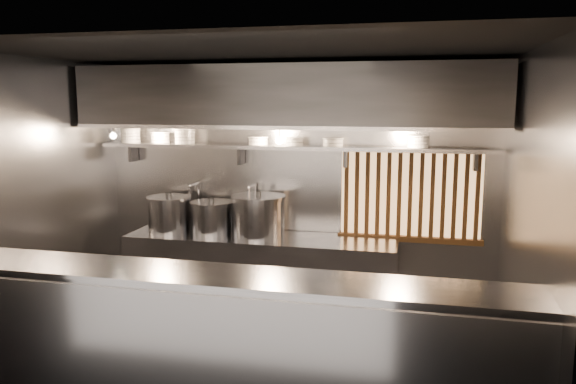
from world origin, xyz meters
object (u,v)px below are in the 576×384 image
at_px(stock_pot_left, 212,217).
at_px(stock_pot_right, 258,216).
at_px(heat_lamp, 112,130).
at_px(pendant_bulb, 279,140).
at_px(stock_pot_mid, 169,214).

distance_m(stock_pot_left, stock_pot_right, 0.56).
relative_size(heat_lamp, stock_pot_left, 0.59).
xyz_separation_m(pendant_bulb, stock_pot_right, (-0.23, -0.04, -0.83)).
height_order(heat_lamp, pendant_bulb, heat_lamp).
xyz_separation_m(pendant_bulb, stock_pot_left, (-0.79, -0.03, -0.88)).
distance_m(heat_lamp, pendant_bulb, 1.83).
distance_m(heat_lamp, stock_pot_right, 1.85).
bearing_deg(stock_pot_mid, pendant_bulb, 2.35).
bearing_deg(stock_pot_right, heat_lamp, -168.72).
xyz_separation_m(heat_lamp, stock_pot_right, (1.57, 0.31, -0.94)).
height_order(stock_pot_left, stock_pot_mid, stock_pot_mid).
distance_m(stock_pot_left, stock_pot_mid, 0.51).
xyz_separation_m(stock_pot_left, stock_pot_mid, (-0.51, -0.02, 0.02)).
bearing_deg(heat_lamp, stock_pot_mid, 30.42).
bearing_deg(heat_lamp, stock_pot_left, 17.59).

